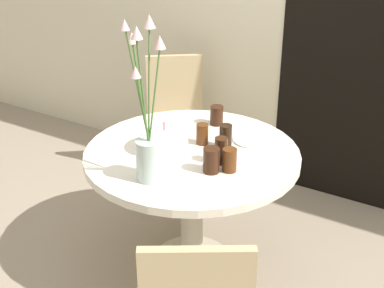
{
  "coord_description": "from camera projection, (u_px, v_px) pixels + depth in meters",
  "views": [
    {
      "loc": [
        1.24,
        -2.05,
        1.92
      ],
      "look_at": [
        0.0,
        0.0,
        0.74
      ],
      "focal_mm": 50.0,
      "sensor_mm": 36.0,
      "label": 1
    }
  ],
  "objects": [
    {
      "name": "drink_glass_2",
      "position": [
        226.0,
        137.0,
        2.7
      ],
      "size": [
        0.06,
        0.06,
        0.12
      ],
      "color": "black",
      "rests_on": "dining_table"
    },
    {
      "name": "doorway_panel",
      "position": [
        353.0,
        49.0,
        3.2
      ],
      "size": [
        0.9,
        0.01,
        2.05
      ],
      "color": "black",
      "rests_on": "ground_plane"
    },
    {
      "name": "flower_vase",
      "position": [
        148.0,
        137.0,
        2.34
      ],
      "size": [
        0.14,
        0.22,
        0.74
      ],
      "color": "#B2C6C1",
      "rests_on": "dining_table"
    },
    {
      "name": "chair_left_flank",
      "position": [
        176.0,
        116.0,
        3.62
      ],
      "size": [
        0.56,
        0.56,
        0.89
      ],
      "rotation": [
        0.0,
        0.0,
        0.66
      ],
      "color": "tan",
      "rests_on": "ground_plane"
    },
    {
      "name": "dining_table",
      "position": [
        192.0,
        174.0,
        2.74
      ],
      "size": [
        1.09,
        1.09,
        0.7
      ],
      "color": "silver",
      "rests_on": "ground_plane"
    },
    {
      "name": "drink_glass_1",
      "position": [
        230.0,
        160.0,
        2.48
      ],
      "size": [
        0.07,
        0.07,
        0.11
      ],
      "color": "#51280F",
      "rests_on": "dining_table"
    },
    {
      "name": "drink_glass_5",
      "position": [
        221.0,
        151.0,
        2.55
      ],
      "size": [
        0.06,
        0.06,
        0.13
      ],
      "color": "#33190C",
      "rests_on": "dining_table"
    },
    {
      "name": "side_plate",
      "position": [
        252.0,
        140.0,
        2.79
      ],
      "size": [
        0.2,
        0.2,
        0.01
      ],
      "color": "white",
      "rests_on": "dining_table"
    },
    {
      "name": "drink_glass_0",
      "position": [
        211.0,
        160.0,
        2.47
      ],
      "size": [
        0.08,
        0.08,
        0.12
      ],
      "color": "#33190C",
      "rests_on": "dining_table"
    },
    {
      "name": "drink_glass_4",
      "position": [
        217.0,
        115.0,
        2.96
      ],
      "size": [
        0.07,
        0.07,
        0.11
      ],
      "color": "#33190C",
      "rests_on": "dining_table"
    },
    {
      "name": "birthday_cake",
      "position": [
        164.0,
        140.0,
        2.68
      ],
      "size": [
        0.24,
        0.24,
        0.15
      ],
      "color": "white",
      "rests_on": "dining_table"
    },
    {
      "name": "ground_plane",
      "position": [
        192.0,
        263.0,
        3.0
      ],
      "size": [
        16.0,
        16.0,
        0.0
      ],
      "primitive_type": "plane",
      "color": "gray"
    },
    {
      "name": "drink_glass_3",
      "position": [
        202.0,
        134.0,
        2.74
      ],
      "size": [
        0.06,
        0.06,
        0.11
      ],
      "color": "#51280F",
      "rests_on": "dining_table"
    }
  ]
}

